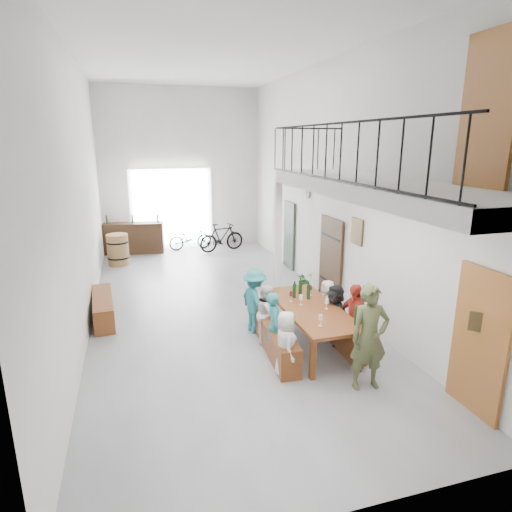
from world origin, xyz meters
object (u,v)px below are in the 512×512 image
object	(u,v)px
bench_inner	(274,337)
side_bench	(103,308)
tasting_table	(311,312)
bicycle_near	(190,238)
oak_barrel	(118,250)
serving_counter	(134,238)
host_standing	(369,337)

from	to	relation	value
bench_inner	side_bench	xyz separation A→B (m)	(-3.08, 2.37, -0.00)
tasting_table	bicycle_near	xyz separation A→B (m)	(-1.10, 8.07, -0.31)
oak_barrel	serving_counter	size ratio (longest dim) A/B	0.49
bench_inner	oak_barrel	distance (m)	7.23
tasting_table	side_bench	bearing A→B (deg)	146.53
bench_inner	side_bench	size ratio (longest dim) A/B	1.23
serving_counter	bicycle_near	world-z (taller)	serving_counter
tasting_table	bench_inner	size ratio (longest dim) A/B	1.09
bench_inner	bicycle_near	size ratio (longest dim) A/B	1.48
tasting_table	serving_counter	distance (m)	8.66
oak_barrel	host_standing	distance (m)	9.07
side_bench	oak_barrel	bearing A→B (deg)	86.67
side_bench	host_standing	size ratio (longest dim) A/B	1.08
host_standing	side_bench	bearing A→B (deg)	141.04
side_bench	bicycle_near	xyz separation A→B (m)	(2.66, 5.62, 0.14)
bench_inner	host_standing	world-z (taller)	host_standing
bench_inner	bicycle_near	distance (m)	8.00
bicycle_near	side_bench	bearing A→B (deg)	148.28
bench_inner	host_standing	bearing A→B (deg)	-53.89
oak_barrel	host_standing	bearing A→B (deg)	-65.09
oak_barrel	serving_counter	xyz separation A→B (m)	(0.50, 1.38, 0.04)
tasting_table	host_standing	bearing A→B (deg)	-78.49
serving_counter	side_bench	bearing A→B (deg)	-89.18
oak_barrel	tasting_table	bearing A→B (deg)	-62.49
oak_barrel	bicycle_near	bearing A→B (deg)	28.98
tasting_table	side_bench	xyz separation A→B (m)	(-3.76, 2.45, -0.45)
host_standing	bicycle_near	xyz separation A→B (m)	(-1.41, 9.56, -0.44)
serving_counter	host_standing	distance (m)	10.17
oak_barrel	serving_counter	bearing A→B (deg)	70.10
bench_inner	bicycle_near	bearing A→B (deg)	96.84
host_standing	oak_barrel	bearing A→B (deg)	120.04
side_bench	serving_counter	size ratio (longest dim) A/B	0.92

